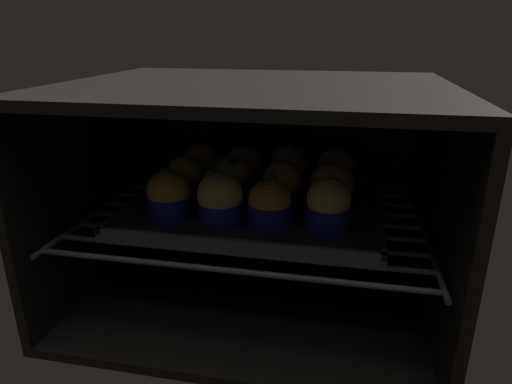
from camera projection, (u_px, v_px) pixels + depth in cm
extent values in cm
cube|color=black|center=(255.00, 288.00, 80.51)|extent=(59.00, 47.00, 1.50)
cube|color=black|center=(255.00, 88.00, 68.41)|extent=(59.00, 47.00, 1.50)
cube|color=black|center=(277.00, 160.00, 95.41)|extent=(59.00, 1.50, 34.00)
cube|color=black|center=(98.00, 185.00, 79.86)|extent=(1.50, 47.00, 34.00)
cube|color=black|center=(437.00, 209.00, 69.06)|extent=(1.50, 47.00, 34.00)
cylinder|color=#4C494C|center=(226.00, 270.00, 58.12)|extent=(54.00, 0.80, 0.80)
cylinder|color=#4C494C|center=(235.00, 253.00, 62.49)|extent=(54.00, 0.80, 0.80)
cylinder|color=#4C494C|center=(242.00, 239.00, 66.87)|extent=(54.00, 0.80, 0.80)
cylinder|color=#4C494C|center=(249.00, 226.00, 71.24)|extent=(54.00, 0.80, 0.80)
cylinder|color=#4C494C|center=(255.00, 215.00, 75.62)|extent=(54.00, 0.80, 0.80)
cylinder|color=#4C494C|center=(261.00, 205.00, 79.99)|extent=(54.00, 0.80, 0.80)
cylinder|color=#4C494C|center=(265.00, 196.00, 84.37)|extent=(54.00, 0.80, 0.80)
cylinder|color=#4C494C|center=(270.00, 188.00, 88.74)|extent=(54.00, 0.80, 0.80)
cylinder|color=#4C494C|center=(274.00, 180.00, 93.12)|extent=(54.00, 0.80, 0.80)
cylinder|color=#4C494C|center=(109.00, 203.00, 80.69)|extent=(0.80, 42.00, 0.80)
cylinder|color=#4C494C|center=(422.00, 228.00, 70.54)|extent=(0.80, 42.00, 0.80)
cube|color=#4C4C51|center=(256.00, 208.00, 75.87)|extent=(40.89, 32.61, 1.20)
cube|color=#4C4C51|center=(233.00, 243.00, 60.85)|extent=(40.89, 0.80, 1.00)
cube|color=#4C4C51|center=(272.00, 174.00, 90.14)|extent=(40.89, 0.80, 1.00)
cube|color=#4C4C51|center=(146.00, 194.00, 79.26)|extent=(0.80, 32.61, 1.00)
cube|color=#4C4C51|center=(378.00, 211.00, 71.73)|extent=(0.80, 32.61, 1.00)
cylinder|color=#1928B7|center=(170.00, 207.00, 69.70)|extent=(6.47, 6.47, 3.80)
sphere|color=gold|center=(168.00, 191.00, 68.82)|extent=(6.65, 6.65, 6.65)
sphere|color=#19511E|center=(167.00, 174.00, 67.95)|extent=(2.36, 2.36, 2.36)
cylinder|color=#1928B7|center=(220.00, 212.00, 67.82)|extent=(6.47, 6.47, 3.80)
sphere|color=#E0CC7A|center=(220.00, 194.00, 66.85)|extent=(6.92, 6.92, 6.92)
sphere|color=#19511E|center=(211.00, 175.00, 66.43)|extent=(2.18, 2.18, 2.18)
cylinder|color=#1928B7|center=(269.00, 215.00, 66.51)|extent=(6.47, 6.47, 3.80)
sphere|color=gold|center=(270.00, 200.00, 65.68)|extent=(6.32, 6.32, 6.32)
sphere|color=#28702D|center=(271.00, 182.00, 65.65)|extent=(2.25, 2.25, 2.25)
cylinder|color=#1928B7|center=(328.00, 219.00, 65.27)|extent=(6.47, 6.47, 3.80)
sphere|color=#E0CC7A|center=(329.00, 199.00, 64.20)|extent=(6.40, 6.40, 6.40)
cylinder|color=#1928B7|center=(186.00, 188.00, 77.72)|extent=(6.47, 6.47, 3.80)
sphere|color=#DBBC60|center=(185.00, 175.00, 76.85)|extent=(6.52, 6.52, 6.52)
sphere|color=#28702D|center=(185.00, 164.00, 75.82)|extent=(1.85, 1.85, 1.85)
cylinder|color=#1928B7|center=(232.00, 192.00, 76.18)|extent=(6.47, 6.47, 3.80)
sphere|color=gold|center=(232.00, 174.00, 75.13)|extent=(6.36, 6.36, 6.36)
sphere|color=#19511E|center=(233.00, 165.00, 73.28)|extent=(2.27, 2.27, 2.27)
cylinder|color=#7A238C|center=(281.00, 197.00, 73.87)|extent=(6.47, 6.47, 3.80)
sphere|color=gold|center=(282.00, 180.00, 72.90)|extent=(6.54, 6.54, 6.54)
sphere|color=#28702D|center=(282.00, 166.00, 72.34)|extent=(2.12, 2.12, 2.12)
cylinder|color=#1928B7|center=(331.00, 199.00, 72.80)|extent=(6.47, 6.47, 3.80)
sphere|color=#E0CC7A|center=(332.00, 184.00, 71.92)|extent=(7.07, 7.07, 7.07)
sphere|color=#19511E|center=(336.00, 169.00, 71.88)|extent=(2.29, 2.29, 2.29)
cylinder|color=#1928B7|center=(203.00, 175.00, 85.19)|extent=(6.47, 6.47, 3.80)
sphere|color=gold|center=(202.00, 161.00, 84.29)|extent=(7.05, 7.05, 7.05)
sphere|color=#1E6023|center=(200.00, 151.00, 83.39)|extent=(1.68, 1.68, 1.68)
cylinder|color=red|center=(243.00, 177.00, 83.60)|extent=(6.47, 6.47, 3.80)
sphere|color=#E0CC7A|center=(243.00, 164.00, 82.73)|extent=(6.98, 6.98, 6.98)
sphere|color=#28702D|center=(247.00, 152.00, 81.40)|extent=(2.19, 2.19, 2.19)
cylinder|color=#1928B7|center=(288.00, 180.00, 82.14)|extent=(6.47, 6.47, 3.80)
sphere|color=#DBBC60|center=(288.00, 164.00, 81.09)|extent=(6.78, 6.78, 6.78)
cylinder|color=#1928B7|center=(335.00, 183.00, 80.46)|extent=(6.47, 6.47, 3.80)
sphere|color=gold|center=(336.00, 166.00, 79.36)|extent=(6.73, 6.73, 6.73)
sphere|color=#1E6023|center=(336.00, 155.00, 77.87)|extent=(2.11, 2.11, 2.11)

